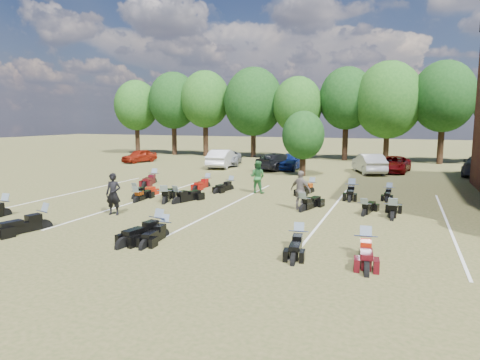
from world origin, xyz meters
The scene contains 34 objects.
ground centered at (0.00, 0.00, 0.00)m, with size 160.00×160.00×0.00m, color brown.
car_0 centered at (-19.49, 19.69, 0.64)m, with size 1.51×3.76×1.28m, color maroon.
car_1 centered at (-9.97, 18.54, 0.81)m, with size 1.71×4.89×1.61m, color #BDBCC1.
car_2 centered at (-10.25, 20.49, 0.67)m, with size 2.23×4.83×1.34m, color gray.
car_3 centered at (-4.76, 18.65, 0.72)m, with size 2.01×4.95×1.44m, color black.
car_4 centered at (-3.91, 19.20, 0.74)m, with size 1.74×4.32×1.47m, color #0B1A52.
car_5 centered at (2.60, 18.99, 0.79)m, with size 1.67×4.78×1.58m, color beige.
car_6 centered at (4.46, 20.31, 0.65)m, with size 2.17×4.70×1.31m, color #560406.
car_7 centered at (10.50, 20.25, 0.75)m, with size 2.11×5.19×1.51m, color #35363A.
person_black centered at (-7.11, -0.66, 0.96)m, with size 0.70×0.46×1.92m, color black.
person_green centered at (-2.82, 7.13, 0.96)m, with size 0.93×0.72×1.91m, color #225B29.
person_grey centered at (0.62, 3.41, 0.95)m, with size 1.12×0.46×1.90m, color #635B55.
motorcycle_0 centered at (-11.60, -2.63, 0.00)m, with size 0.79×2.49×1.39m, color black, non-canonical shape.
motorcycle_1 centered at (-8.21, -3.70, 0.00)m, with size 0.80×2.51×1.40m, color black, non-canonical shape.
motorcycle_2 centered at (-3.04, -3.06, 0.00)m, with size 0.66×2.08×1.16m, color black, non-canonical shape.
motorcycle_3 centered at (-3.38, -2.96, 0.00)m, with size 0.79×2.47×1.38m, color black, non-canonical shape.
motorcycle_4 centered at (1.95, -2.65, 0.00)m, with size 0.69×2.17×1.21m, color black, non-canonical shape.
motorcycle_6 centered at (4.13, -2.65, 0.00)m, with size 0.75×2.35×1.31m, color #41090F, non-canonical shape.
motorcycle_7 centered at (-8.50, 3.09, 0.00)m, with size 0.69×2.17×1.21m, color #991D0B, non-canonical shape.
motorcycle_8 centered at (-7.87, 2.22, 0.00)m, with size 0.66×2.06×1.15m, color black, non-canonical shape.
motorcycle_9 centered at (-6.32, 2.46, 0.00)m, with size 0.77×2.42×1.35m, color black, non-canonical shape.
motorcycle_10 centered at (-5.70, 2.67, 0.00)m, with size 0.75×2.36×1.31m, color black, non-canonical shape.
motorcycle_11 centered at (0.81, 3.16, 0.00)m, with size 0.74×2.32×1.30m, color black, non-canonical shape.
motorcycle_12 centered at (4.81, 2.92, 0.00)m, with size 0.77×2.41×1.34m, color black, non-canonical shape.
motorcycle_13 centered at (3.60, 3.25, 0.00)m, with size 0.65×2.03×1.13m, color black, non-canonical shape.
motorcycle_14 centered at (-10.66, 8.35, 0.00)m, with size 0.78×2.44×1.36m, color #3D080C, non-canonical shape.
motorcycle_15 centered at (-6.56, 8.13, 0.00)m, with size 0.69×2.16×1.20m, color maroon, non-canonical shape.
motorcycle_16 centered at (-4.75, 7.66, 0.00)m, with size 0.67×2.12×1.18m, color black, non-canonical shape.
motorcycle_17 centered at (0.12, 8.45, 0.00)m, with size 0.71×2.22×1.24m, color black, non-canonical shape.
motorcycle_19 centered at (2.49, 8.11, 0.00)m, with size 0.78×2.44×1.36m, color black, non-canonical shape.
motorcycle_20 centered at (4.49, 8.46, 0.00)m, with size 0.64×2.00×1.11m, color black, non-canonical shape.
tree_line centered at (-1.00, 29.00, 6.31)m, with size 56.00×6.00×9.79m.
young_tree_midfield centered at (-2.00, 15.50, 3.09)m, with size 3.20×3.20×4.70m.
parking_lines centered at (-3.00, 3.00, 0.01)m, with size 20.10×14.00×0.01m.
Camera 1 is at (5.10, -16.46, 4.38)m, focal length 32.00 mm.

